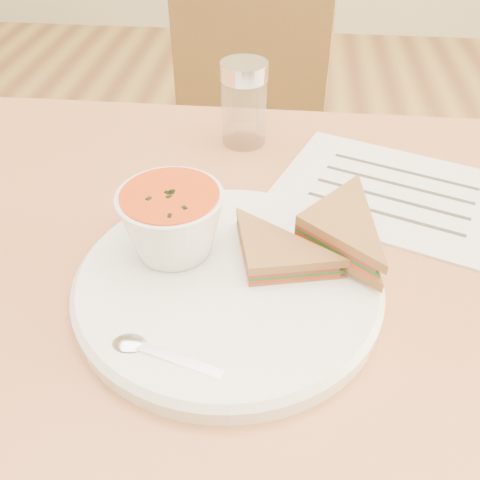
% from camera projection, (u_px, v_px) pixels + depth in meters
% --- Properties ---
extents(dining_table, '(1.00, 0.70, 0.75)m').
position_uv_depth(dining_table, '(256.00, 434.00, 0.83)').
color(dining_table, '#98562F').
rests_on(dining_table, floor).
extents(chair_far, '(0.45, 0.45, 0.86)m').
position_uv_depth(chair_far, '(227.00, 178.00, 1.29)').
color(chair_far, brown).
rests_on(chair_far, floor).
extents(plate, '(0.39, 0.39, 0.02)m').
position_uv_depth(plate, '(228.00, 284.00, 0.54)').
color(plate, white).
rests_on(plate, dining_table).
extents(soup_bowl, '(0.13, 0.13, 0.07)m').
position_uv_depth(soup_bowl, '(173.00, 225.00, 0.54)').
color(soup_bowl, white).
rests_on(soup_bowl, plate).
extents(sandwich_half_a, '(0.12, 0.12, 0.03)m').
position_uv_depth(sandwich_half_a, '(249.00, 281.00, 0.51)').
color(sandwich_half_a, '#996636').
rests_on(sandwich_half_a, plate).
extents(sandwich_half_b, '(0.15, 0.15, 0.03)m').
position_uv_depth(sandwich_half_b, '(295.00, 229.00, 0.55)').
color(sandwich_half_b, '#996636').
rests_on(sandwich_half_b, plate).
extents(spoon, '(0.16, 0.07, 0.01)m').
position_uv_depth(spoon, '(178.00, 361.00, 0.45)').
color(spoon, silver).
rests_on(spoon, plate).
extents(paper_menu, '(0.34, 0.30, 0.00)m').
position_uv_depth(paper_menu, '(394.00, 192.00, 0.68)').
color(paper_menu, silver).
rests_on(paper_menu, dining_table).
extents(condiment_shaker, '(0.08, 0.08, 0.12)m').
position_uv_depth(condiment_shaker, '(244.00, 104.00, 0.74)').
color(condiment_shaker, silver).
rests_on(condiment_shaker, dining_table).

